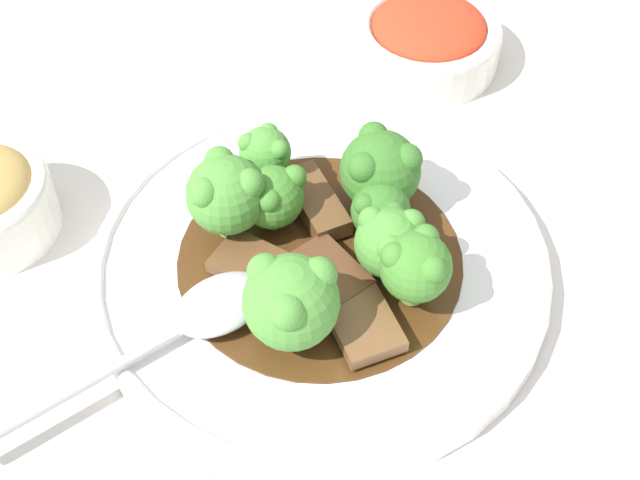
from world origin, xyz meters
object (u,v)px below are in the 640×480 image
broccoli_floret_1 (381,210)px  beef_strip_3 (264,266)px  main_plate (320,264)px  broccoli_floret_5 (380,169)px  beef_strip_0 (316,202)px  broccoli_floret_0 (390,242)px  broccoli_floret_2 (226,193)px  broccoli_floret_6 (272,196)px  beef_strip_1 (364,313)px  broccoli_floret_3 (291,300)px  broccoli_floret_4 (416,266)px  beef_strip_2 (331,272)px  side_bowl_kimchi (428,38)px  serving_spoon (198,317)px  broccoli_floret_7 (265,152)px

broccoli_floret_1 → beef_strip_3: bearing=176.9°
main_plate → broccoli_floret_5: bearing=24.9°
beef_strip_0 → beef_strip_3: 0.06m
broccoli_floret_0 → broccoli_floret_2: bearing=136.7°
broccoli_floret_6 → beef_strip_1: bearing=-77.8°
broccoli_floret_1 → broccoli_floret_3: 0.09m
broccoli_floret_2 → broccoli_floret_4: bearing=-50.4°
beef_strip_2 → broccoli_floret_3: size_ratio=0.94×
main_plate → side_bowl_kimchi: (0.17, 0.16, 0.01)m
beef_strip_0 → broccoli_floret_6: size_ratio=1.37×
serving_spoon → broccoli_floret_0: bearing=-5.3°
broccoli_floret_4 → broccoli_floret_6: (-0.05, 0.09, -0.01)m
broccoli_floret_3 → serving_spoon: size_ratio=0.30×
broccoli_floret_5 → broccoli_floret_6: broccoli_floret_5 is taller
beef_strip_1 → broccoli_floret_7: 0.13m
main_plate → broccoli_floret_7: size_ratio=6.49×
serving_spoon → side_bowl_kimchi: bearing=34.7°
broccoli_floret_0 → broccoli_floret_3: (-0.07, -0.02, 0.00)m
side_bowl_kimchi → broccoli_floret_3: bearing=-135.1°
beef_strip_3 → broccoli_floret_1: size_ratio=1.81×
broccoli_floret_6 → broccoli_floret_7: (0.01, 0.03, 0.00)m
beef_strip_1 → serving_spoon: (-0.09, 0.04, 0.00)m
main_plate → beef_strip_3: (-0.04, 0.00, 0.01)m
broccoli_floret_5 → serving_spoon: broccoli_floret_5 is taller
beef_strip_0 → beef_strip_1: size_ratio=0.94×
beef_strip_1 → broccoli_floret_4: broccoli_floret_4 is taller
broccoli_floret_0 → broccoli_floret_4: (0.00, -0.02, 0.00)m
broccoli_floret_1 → broccoli_floret_4: (-0.00, -0.05, 0.01)m
broccoli_floret_0 → side_bowl_kimchi: (0.13, 0.19, -0.02)m
beef_strip_3 → serving_spoon: serving_spoon is taller
beef_strip_1 → broccoli_floret_1: broccoli_floret_1 is taller
broccoli_floret_2 → serving_spoon: 0.08m
main_plate → broccoli_floret_2: 0.08m
broccoli_floret_1 → serving_spoon: (-0.13, -0.02, -0.02)m
broccoli_floret_1 → serving_spoon: bearing=-172.8°
beef_strip_1 → broccoli_floret_1: size_ratio=1.56×
beef_strip_1 → broccoli_floret_6: broccoli_floret_6 is taller
beef_strip_1 → broccoli_floret_0: bearing=41.6°
broccoli_floret_5 → side_bowl_kimchi: broccoli_floret_5 is taller
beef_strip_2 → broccoli_floret_5: broccoli_floret_5 is taller
broccoli_floret_4 → broccoli_floret_5: bearing=77.6°
beef_strip_3 → serving_spoon: (-0.05, -0.02, 0.00)m
broccoli_floret_5 → broccoli_floret_7: 0.08m
beef_strip_1 → serving_spoon: 0.10m
broccoli_floret_2 → serving_spoon: broccoli_floret_2 is taller
beef_strip_3 → broccoli_floret_5: (0.09, 0.02, 0.03)m
broccoli_floret_6 → broccoli_floret_1: bearing=-33.9°
broccoli_floret_7 → serving_spoon: 0.12m
broccoli_floret_1 → broccoli_floret_7: (-0.05, 0.07, 0.00)m
broccoli_floret_5 → broccoli_floret_4: bearing=-102.4°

